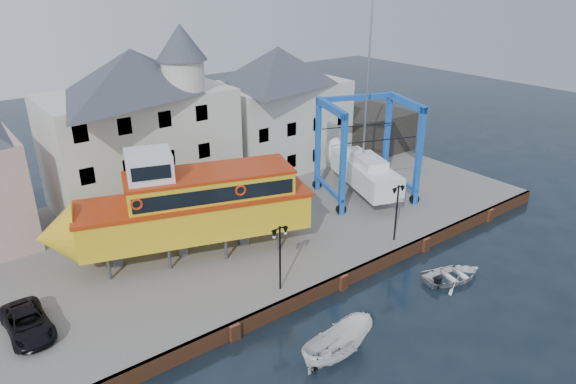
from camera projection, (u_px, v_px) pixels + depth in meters
ground at (342, 289)px, 32.42m from camera, size 140.00×140.00×0.00m
hardstanding at (247, 220)px, 40.26m from camera, size 44.00×22.00×1.00m
quay_wall at (342, 281)px, 32.30m from camera, size 44.00×0.47×1.00m
building_white_main at (141, 125)px, 40.25m from camera, size 14.00×8.30×14.00m
building_white_right at (279, 107)px, 48.70m from camera, size 12.00×8.00×11.20m
shed_dark at (366, 130)px, 54.23m from camera, size 8.00×7.00×4.00m
lamp_post_left at (280, 242)px, 29.42m from camera, size 1.12×0.32×4.20m
lamp_post_right at (398, 199)px, 34.99m from camera, size 1.12×0.32×4.20m
tour_boat at (180, 207)px, 32.95m from camera, size 17.51×9.08×7.44m
travel_lift at (361, 163)px, 43.14m from camera, size 8.74×10.60×15.58m
van at (27, 323)px, 26.71m from camera, size 2.16×4.49×1.23m
motorboat_a at (337, 357)px, 26.69m from camera, size 4.79×2.00×1.82m
motorboat_b at (452, 279)px, 33.40m from camera, size 4.77×3.92×0.86m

